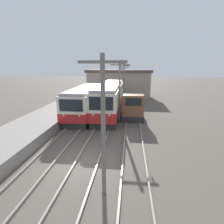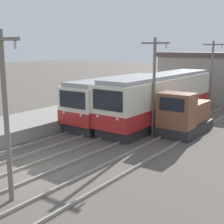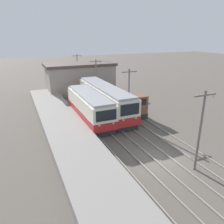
{
  "view_description": "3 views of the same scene",
  "coord_description": "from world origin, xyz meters",
  "px_view_note": "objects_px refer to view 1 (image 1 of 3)",
  "views": [
    {
      "loc": [
        2.84,
        -9.66,
        5.99
      ],
      "look_at": [
        1.07,
        7.15,
        1.57
      ],
      "focal_mm": 28.0,
      "sensor_mm": 36.0,
      "label": 1
    },
    {
      "loc": [
        11.51,
        -9.3,
        5.87
      ],
      "look_at": [
        -0.68,
        7.5,
        1.58
      ],
      "focal_mm": 50.0,
      "sensor_mm": 36.0,
      "label": 2
    },
    {
      "loc": [
        -10.49,
        -13.53,
        10.21
      ],
      "look_at": [
        -0.95,
        7.92,
        1.9
      ],
      "focal_mm": 35.0,
      "sensor_mm": 36.0,
      "label": 3
    }
  ],
  "objects_px": {
    "commuter_train_center": "(110,99)",
    "catenary_mast_far": "(124,81)",
    "catenary_mast_distant": "(126,77)",
    "shunting_locomotive": "(133,108)",
    "commuter_train_left": "(86,103)",
    "catenary_mast_near": "(103,123)",
    "catenary_mast_mid": "(120,90)"
  },
  "relations": [
    {
      "from": "commuter_train_left",
      "to": "catenary_mast_far",
      "type": "relative_size",
      "value": 1.67
    },
    {
      "from": "commuter_train_left",
      "to": "catenary_mast_mid",
      "type": "xyz_separation_m",
      "value": [
        4.31,
        -2.06,
        1.92
      ]
    },
    {
      "from": "commuter_train_center",
      "to": "catenary_mast_far",
      "type": "height_order",
      "value": "catenary_mast_far"
    },
    {
      "from": "commuter_train_left",
      "to": "shunting_locomotive",
      "type": "xyz_separation_m",
      "value": [
        5.8,
        -0.34,
        -0.45
      ]
    },
    {
      "from": "commuter_train_center",
      "to": "catenary_mast_far",
      "type": "bearing_deg",
      "value": 78.46
    },
    {
      "from": "catenary_mast_far",
      "to": "catenary_mast_mid",
      "type": "bearing_deg",
      "value": -90.0
    },
    {
      "from": "commuter_train_left",
      "to": "catenary_mast_distant",
      "type": "bearing_deg",
      "value": 78.29
    },
    {
      "from": "catenary_mast_distant",
      "to": "shunting_locomotive",
      "type": "bearing_deg",
      "value": -85.96
    },
    {
      "from": "catenary_mast_near",
      "to": "commuter_train_center",
      "type": "bearing_deg",
      "value": 95.58
    },
    {
      "from": "commuter_train_center",
      "to": "catenary_mast_far",
      "type": "relative_size",
      "value": 2.22
    },
    {
      "from": "shunting_locomotive",
      "to": "catenary_mast_mid",
      "type": "xyz_separation_m",
      "value": [
        -1.49,
        -1.72,
        2.36
      ]
    },
    {
      "from": "catenary_mast_near",
      "to": "catenary_mast_distant",
      "type": "bearing_deg",
      "value": 90.0
    },
    {
      "from": "commuter_train_center",
      "to": "catenary_mast_near",
      "type": "xyz_separation_m",
      "value": [
        1.51,
        -15.45,
        1.8
      ]
    },
    {
      "from": "shunting_locomotive",
      "to": "catenary_mast_near",
      "type": "xyz_separation_m",
      "value": [
        -1.49,
        -13.14,
        2.36
      ]
    },
    {
      "from": "commuter_train_center",
      "to": "catenary_mast_distant",
      "type": "distance_m",
      "value": 18.95
    },
    {
      "from": "catenary_mast_near",
      "to": "catenary_mast_distant",
      "type": "relative_size",
      "value": 1.0
    },
    {
      "from": "catenary_mast_far",
      "to": "catenary_mast_near",
      "type": "bearing_deg",
      "value": -90.0
    },
    {
      "from": "commuter_train_left",
      "to": "commuter_train_center",
      "type": "bearing_deg",
      "value": 35.18
    },
    {
      "from": "shunting_locomotive",
      "to": "catenary_mast_far",
      "type": "bearing_deg",
      "value": 98.74
    },
    {
      "from": "catenary_mast_near",
      "to": "catenary_mast_far",
      "type": "xyz_separation_m",
      "value": [
        0.0,
        22.84,
        0.0
      ]
    },
    {
      "from": "commuter_train_center",
      "to": "shunting_locomotive",
      "type": "relative_size",
      "value": 3.05
    },
    {
      "from": "commuter_train_left",
      "to": "catenary_mast_distant",
      "type": "relative_size",
      "value": 1.67
    },
    {
      "from": "commuter_train_center",
      "to": "catenary_mast_mid",
      "type": "xyz_separation_m",
      "value": [
        1.51,
        -4.03,
        1.8
      ]
    },
    {
      "from": "shunting_locomotive",
      "to": "catenary_mast_mid",
      "type": "bearing_deg",
      "value": -130.98
    },
    {
      "from": "catenary_mast_far",
      "to": "catenary_mast_distant",
      "type": "relative_size",
      "value": 1.0
    },
    {
      "from": "commuter_train_center",
      "to": "catenary_mast_near",
      "type": "bearing_deg",
      "value": -84.42
    },
    {
      "from": "shunting_locomotive",
      "to": "catenary_mast_distant",
      "type": "distance_m",
      "value": 21.3
    },
    {
      "from": "commuter_train_center",
      "to": "shunting_locomotive",
      "type": "bearing_deg",
      "value": -37.65
    },
    {
      "from": "commuter_train_left",
      "to": "commuter_train_center",
      "type": "xyz_separation_m",
      "value": [
        2.8,
        1.97,
        0.12
      ]
    },
    {
      "from": "shunting_locomotive",
      "to": "commuter_train_center",
      "type": "bearing_deg",
      "value": 142.35
    },
    {
      "from": "shunting_locomotive",
      "to": "catenary_mast_near",
      "type": "height_order",
      "value": "catenary_mast_near"
    },
    {
      "from": "commuter_train_left",
      "to": "catenary_mast_distant",
      "type": "distance_m",
      "value": 21.31
    }
  ]
}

